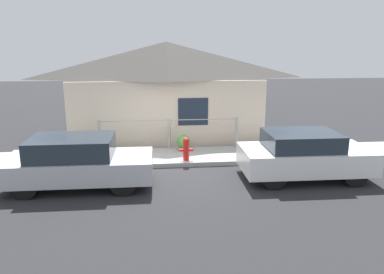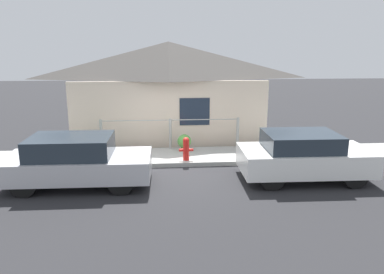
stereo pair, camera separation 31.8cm
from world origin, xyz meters
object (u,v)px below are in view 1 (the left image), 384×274
at_px(car_right, 304,155).
at_px(fire_hydrant, 186,148).
at_px(potted_plant_near_hydrant, 183,142).
at_px(car_left, 77,162).
at_px(potted_plant_by_fence, 90,146).

height_order(car_right, fire_hydrant, car_right).
bearing_deg(car_right, fire_hydrant, 154.36).
bearing_deg(potted_plant_near_hydrant, fire_hydrant, -90.29).
relative_size(car_left, potted_plant_near_hydrant, 6.77).
distance_m(car_left, potted_plant_near_hydrant, 4.10).
distance_m(car_right, potted_plant_by_fence, 6.80).
xyz_separation_m(car_left, potted_plant_by_fence, (-0.06, 2.41, -0.21)).
height_order(car_left, potted_plant_near_hydrant, car_left).
bearing_deg(potted_plant_by_fence, car_left, -88.52).
bearing_deg(potted_plant_near_hydrant, potted_plant_by_fence, -174.67).
height_order(car_left, potted_plant_by_fence, car_left).
bearing_deg(fire_hydrant, car_left, -152.21).
distance_m(fire_hydrant, potted_plant_near_hydrant, 1.09).
bearing_deg(car_right, potted_plant_near_hydrant, 140.99).
bearing_deg(fire_hydrant, car_right, -26.61).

